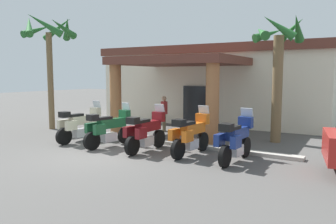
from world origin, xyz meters
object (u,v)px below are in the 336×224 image
(motorcycle_blue, at_px, (236,140))
(motel_building, at_px, (218,84))
(motorcycle_cream, at_px, (80,125))
(motorcycle_orange, at_px, (191,135))
(motorcycle_maroon, at_px, (146,132))
(palm_tree_roadside, at_px, (50,40))
(motorcycle_green, at_px, (109,128))
(palm_tree_near_portico, at_px, (278,56))
(pedestrian, at_px, (164,111))

(motorcycle_blue, bearing_deg, motel_building, 29.46)
(motorcycle_cream, distance_m, motorcycle_orange, 4.81)
(motorcycle_maroon, relative_size, palm_tree_roadside, 0.39)
(motorcycle_orange, bearing_deg, palm_tree_roadside, 84.99)
(motorcycle_green, height_order, motorcycle_maroon, same)
(motel_building, bearing_deg, motorcycle_cream, -105.12)
(motorcycle_orange, height_order, palm_tree_near_portico, palm_tree_near_portico)
(motel_building, relative_size, palm_tree_roadside, 2.33)
(motorcycle_cream, distance_m, motorcycle_blue, 6.40)
(motorcycle_cream, relative_size, motorcycle_orange, 1.00)
(motorcycle_maroon, bearing_deg, palm_tree_roadside, 77.96)
(motorcycle_green, distance_m, motorcycle_blue, 4.81)
(motorcycle_cream, bearing_deg, palm_tree_roadside, 72.83)
(pedestrian, height_order, palm_tree_roadside, palm_tree_roadside)
(motel_building, distance_m, palm_tree_near_portico, 6.73)
(motorcycle_green, distance_m, motorcycle_maroon, 1.60)
(motorcycle_blue, xyz_separation_m, pedestrian, (-4.91, 3.70, 0.27))
(motorcycle_maroon, xyz_separation_m, motorcycle_blue, (3.20, 0.24, 0.00))
(motorcycle_green, xyz_separation_m, motorcycle_orange, (3.20, 0.44, 0.00))
(pedestrian, relative_size, palm_tree_roadside, 0.30)
(motorcycle_cream, height_order, motorcycle_green, same)
(motorcycle_blue, bearing_deg, motorcycle_orange, 89.81)
(motorcycle_green, bearing_deg, palm_tree_near_portico, -39.27)
(pedestrian, xyz_separation_m, palm_tree_near_portico, (5.17, 0.15, 2.43))
(motorcycle_cream, relative_size, pedestrian, 1.32)
(pedestrian, bearing_deg, motorcycle_cream, -135.35)
(motorcycle_orange, height_order, pedestrian, pedestrian)
(palm_tree_near_portico, bearing_deg, motorcycle_orange, -116.32)
(motorcycle_cream, bearing_deg, motel_building, -5.53)
(motorcycle_maroon, distance_m, motorcycle_blue, 3.21)
(motorcycle_green, height_order, motorcycle_orange, same)
(motel_building, xyz_separation_m, motorcycle_orange, (2.71, -8.55, -1.47))
(motorcycle_green, relative_size, palm_tree_near_portico, 0.44)
(motel_building, xyz_separation_m, motorcycle_maroon, (1.11, -8.87, -1.47))
(motorcycle_cream, xyz_separation_m, palm_tree_roadside, (-3.63, 1.68, 3.68))
(motorcycle_green, distance_m, pedestrian, 4.07)
(motorcycle_maroon, bearing_deg, motorcycle_cream, 91.86)
(motorcycle_maroon, bearing_deg, pedestrian, 25.29)
(palm_tree_roadside, bearing_deg, motorcycle_maroon, -13.80)
(motorcycle_cream, xyz_separation_m, motorcycle_blue, (6.40, 0.24, 0.00))
(motel_building, relative_size, motorcycle_orange, 5.92)
(motorcycle_green, relative_size, palm_tree_roadside, 0.39)
(motorcycle_cream, height_order, motorcycle_blue, same)
(motorcycle_green, bearing_deg, motorcycle_blue, -74.75)
(motorcycle_blue, bearing_deg, motorcycle_green, 97.18)
(motorcycle_maroon, distance_m, pedestrian, 4.30)
(motorcycle_blue, xyz_separation_m, palm_tree_near_portico, (0.26, 3.85, 2.70))
(motel_building, distance_m, motorcycle_green, 9.12)
(palm_tree_roadside, bearing_deg, motel_building, 51.52)
(motorcycle_maroon, bearing_deg, motorcycle_orange, -76.79)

